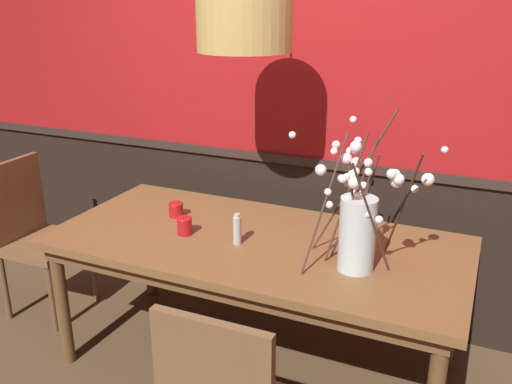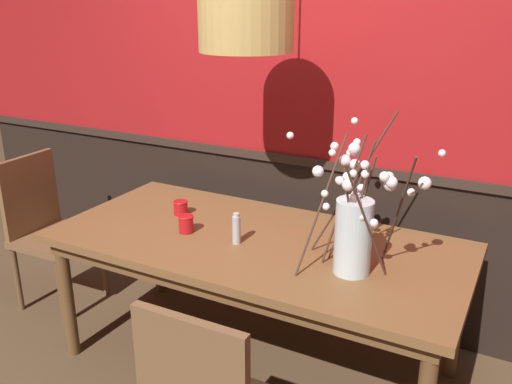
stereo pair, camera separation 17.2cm
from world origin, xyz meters
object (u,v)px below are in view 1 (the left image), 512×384
vase_with_blossoms (358,223)px  candle_holder_nearer_center (185,226)px  dining_table (256,253)px  candle_holder_nearer_edge (176,209)px  chair_head_west_end (34,230)px  chair_far_side_left (261,210)px  pendant_lamp (244,22)px  chair_far_side_right (360,231)px  condiment_bottle (237,230)px

vase_with_blossoms → candle_holder_nearer_center: (-0.90, -0.00, -0.17)m
dining_table → candle_holder_nearer_edge: size_ratio=24.91×
chair_head_west_end → vase_with_blossoms: (2.05, -0.07, 0.42)m
vase_with_blossoms → chair_far_side_left: bearing=132.6°
vase_with_blossoms → candle_holder_nearer_center: 0.92m
dining_table → chair_far_side_left: (-0.36, 0.88, -0.13)m
dining_table → vase_with_blossoms: bearing=-10.0°
dining_table → pendant_lamp: 1.14m
chair_far_side_right → pendant_lamp: 1.58m
chair_far_side_left → candle_holder_nearer_center: 1.01m
chair_far_side_right → chair_head_west_end: bearing=-153.7°
dining_table → candle_holder_nearer_center: size_ratio=22.72×
chair_far_side_right → vase_with_blossoms: bearing=-78.3°
chair_far_side_left → dining_table: bearing=-67.9°
chair_far_side_left → candle_holder_nearer_edge: (-0.18, -0.78, 0.25)m
vase_with_blossoms → pendant_lamp: size_ratio=0.65×
dining_table → chair_far_side_right: size_ratio=2.35×
chair_far_side_left → candle_holder_nearer_center: size_ratio=10.39×
condiment_bottle → pendant_lamp: bearing=101.8°
chair_far_side_left → condiment_bottle: chair_far_side_left is taller
chair_head_west_end → condiment_bottle: size_ratio=6.12×
vase_with_blossoms → condiment_bottle: 0.62m
chair_far_side_right → condiment_bottle: size_ratio=5.57×
candle_holder_nearer_edge → condiment_bottle: condiment_bottle is taller
dining_table → pendant_lamp: bearing=137.5°
dining_table → chair_far_side_left: 0.96m
chair_far_side_right → chair_far_side_left: 0.69m
candle_holder_nearer_edge → vase_with_blossoms: bearing=-10.2°
chair_far_side_right → candle_holder_nearer_edge: chair_far_side_right is taller
dining_table → chair_far_side_left: bearing=112.1°
chair_head_west_end → chair_far_side_left: 1.46m
chair_far_side_left → candle_holder_nearer_center: bearing=-90.3°
chair_head_west_end → candle_holder_nearer_edge: (0.97, 0.12, 0.25)m
pendant_lamp → chair_far_side_left: bearing=108.1°
chair_far_side_right → condiment_bottle: bearing=-112.0°
chair_far_side_left → candle_holder_nearer_edge: bearing=-102.8°
pendant_lamp → vase_with_blossoms: bearing=-16.3°
vase_with_blossoms → candle_holder_nearer_edge: bearing=169.8°
condiment_bottle → candle_holder_nearer_center: bearing=-179.1°
candle_holder_nearer_center → chair_head_west_end: bearing=176.4°
candle_holder_nearer_edge → condiment_bottle: (0.47, -0.19, 0.04)m
dining_table → condiment_bottle: size_ratio=13.09×
chair_far_side_right → chair_far_side_left: (-0.69, -0.01, 0.03)m
candle_holder_nearer_center → condiment_bottle: condiment_bottle is taller
vase_with_blossoms → candle_holder_nearer_edge: vase_with_blossoms is taller
chair_head_west_end → candle_holder_nearer_edge: 1.01m
chair_far_side_left → candle_holder_nearer_edge: chair_far_side_left is taller
dining_table → condiment_bottle: bearing=-124.5°
chair_far_side_right → chair_far_side_left: chair_far_side_left is taller
chair_far_side_left → pendant_lamp: pendant_lamp is taller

